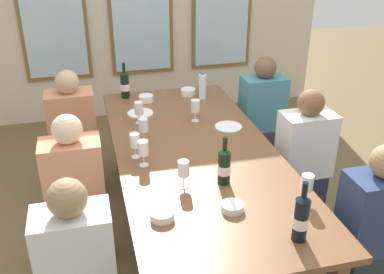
{
  "coord_description": "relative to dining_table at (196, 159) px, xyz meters",
  "views": [
    {
      "loc": [
        -0.68,
        -2.59,
        2.19
      ],
      "look_at": [
        0.0,
        0.11,
        0.79
      ],
      "focal_mm": 41.61,
      "sensor_mm": 36.0,
      "label": 1
    }
  ],
  "objects": [
    {
      "name": "white_plate_1",
      "position": [
        0.33,
        0.3,
        0.07
      ],
      "size": [
        0.21,
        0.21,
        0.01
      ],
      "primitive_type": "cylinder",
      "color": "white",
      "rests_on": "dining_table"
    },
    {
      "name": "tasting_bowl_1",
      "position": [
        -0.19,
        0.98,
        0.09
      ],
      "size": [
        0.13,
        0.13,
        0.05
      ],
      "primitive_type": "cylinder",
      "color": "white",
      "rests_on": "dining_table"
    },
    {
      "name": "ground_plane",
      "position": [
        0.0,
        0.0,
        -0.68
      ],
      "size": [
        12.0,
        12.0,
        0.0
      ],
      "primitive_type": "plane",
      "color": "brown"
    },
    {
      "name": "tasting_bowl_2",
      "position": [
        0.02,
        -0.71,
        0.08
      ],
      "size": [
        0.12,
        0.12,
        0.04
      ],
      "primitive_type": "cylinder",
      "color": "white",
      "rests_on": "dining_table"
    },
    {
      "name": "wine_glass_2",
      "position": [
        0.44,
        -0.73,
        0.18
      ],
      "size": [
        0.07,
        0.07,
        0.17
      ],
      "color": "white",
      "rests_on": "dining_table"
    },
    {
      "name": "wine_bottle_1",
      "position": [
        0.26,
        -1.02,
        0.19
      ],
      "size": [
        0.08,
        0.08,
        0.33
      ],
      "color": "black",
      "rests_on": "dining_table"
    },
    {
      "name": "seated_person_1",
      "position": [
        0.82,
        0.81,
        -0.15
      ],
      "size": [
        0.38,
        0.24,
        1.11
      ],
      "color": "#34323C",
      "rests_on": "ground"
    },
    {
      "name": "seated_person_5",
      "position": [
        0.82,
        -0.86,
        -0.15
      ],
      "size": [
        0.38,
        0.24,
        1.11
      ],
      "color": "#243236",
      "rests_on": "ground"
    },
    {
      "name": "wine_glass_5",
      "position": [
        -0.19,
        -0.42,
        0.18
      ],
      "size": [
        0.07,
        0.07,
        0.17
      ],
      "color": "white",
      "rests_on": "dining_table"
    },
    {
      "name": "tasting_bowl_3",
      "position": [
        -0.37,
        -0.69,
        0.08
      ],
      "size": [
        0.13,
        0.13,
        0.04
      ],
      "primitive_type": "cylinder",
      "color": "white",
      "rests_on": "dining_table"
    },
    {
      "name": "tasting_bowl_0",
      "position": [
        0.2,
        1.04,
        0.09
      ],
      "size": [
        0.13,
        0.13,
        0.05
      ],
      "primitive_type": "cylinder",
      "color": "white",
      "rests_on": "dining_table"
    },
    {
      "name": "wine_glass_0",
      "position": [
        -0.38,
        -0.11,
        0.18
      ],
      "size": [
        0.07,
        0.07,
        0.17
      ],
      "color": "white",
      "rests_on": "dining_table"
    },
    {
      "name": "seated_person_0",
      "position": [
        -0.82,
        0.85,
        -0.15
      ],
      "size": [
        0.38,
        0.24,
        1.11
      ],
      "color": "#39372E",
      "rests_on": "ground"
    },
    {
      "name": "seated_person_3",
      "position": [
        0.82,
        -0.01,
        -0.15
      ],
      "size": [
        0.38,
        0.24,
        1.11
      ],
      "color": "#222743",
      "rests_on": "ground"
    },
    {
      "name": "wine_glass_6",
      "position": [
        -0.41,
        0.01,
        0.18
      ],
      "size": [
        0.07,
        0.07,
        0.17
      ],
      "color": "white",
      "rests_on": "dining_table"
    },
    {
      "name": "wine_glass_1",
      "position": [
        -0.31,
        0.55,
        0.18
      ],
      "size": [
        0.07,
        0.07,
        0.17
      ],
      "color": "white",
      "rests_on": "dining_table"
    },
    {
      "name": "white_plate_0",
      "position": [
        -0.28,
        0.72,
        0.07
      ],
      "size": [
        0.21,
        0.21,
        0.01
      ],
      "primitive_type": "cylinder",
      "color": "white",
      "rests_on": "dining_table"
    },
    {
      "name": "water_bottle",
      "position": [
        0.3,
        0.93,
        0.18
      ],
      "size": [
        0.06,
        0.06,
        0.24
      ],
      "color": "white",
      "rests_on": "dining_table"
    },
    {
      "name": "wine_bottle_2",
      "position": [
        0.06,
        -0.43,
        0.18
      ],
      "size": [
        0.08,
        0.08,
        0.31
      ],
      "color": "black",
      "rests_on": "dining_table"
    },
    {
      "name": "seated_person_2",
      "position": [
        -0.82,
        -0.03,
        -0.15
      ],
      "size": [
        0.38,
        0.24,
        1.11
      ],
      "color": "#3A3931",
      "rests_on": "ground"
    },
    {
      "name": "wine_bottle_0",
      "position": [
        -0.35,
        1.11,
        0.18
      ],
      "size": [
        0.08,
        0.08,
        0.32
      ],
      "color": "black",
      "rests_on": "dining_table"
    },
    {
      "name": "wine_glass_4",
      "position": [
        0.12,
        0.48,
        0.18
      ],
      "size": [
        0.07,
        0.07,
        0.17
      ],
      "color": "white",
      "rests_on": "dining_table"
    },
    {
      "name": "wine_glass_3",
      "position": [
        -0.32,
        0.23,
        0.18
      ],
      "size": [
        0.07,
        0.07,
        0.17
      ],
      "color": "white",
      "rests_on": "dining_table"
    },
    {
      "name": "dining_table",
      "position": [
        0.0,
        0.0,
        0.0
      ],
      "size": [
        1.08,
        2.46,
        0.74
      ],
      "color": "brown",
      "rests_on": "ground"
    }
  ]
}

